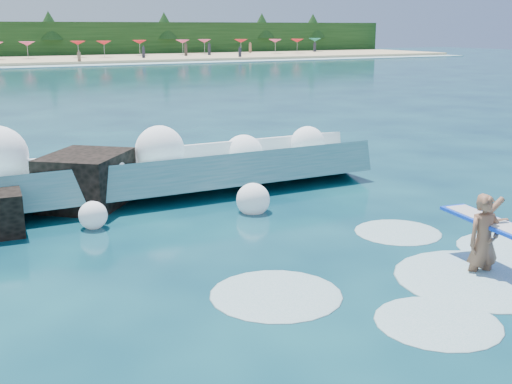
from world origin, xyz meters
The scene contains 5 objects.
ground centered at (0.00, 0.00, 0.00)m, with size 200.00×200.00×0.00m, color #072439.
breaking_wave centered at (-1.43, 7.22, 0.52)m, with size 17.28×2.72×1.49m.
surfer_with_board centered at (4.56, -0.99, 0.66)m, with size 1.08×2.95×1.78m.
wave_spray centered at (-1.86, 7.08, 1.03)m, with size 15.39×4.37×2.15m.
surf_foam centered at (3.86, -0.69, 0.00)m, with size 8.30×5.61×0.15m.
Camera 1 is at (-4.12, -8.67, 4.31)m, focal length 45.00 mm.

